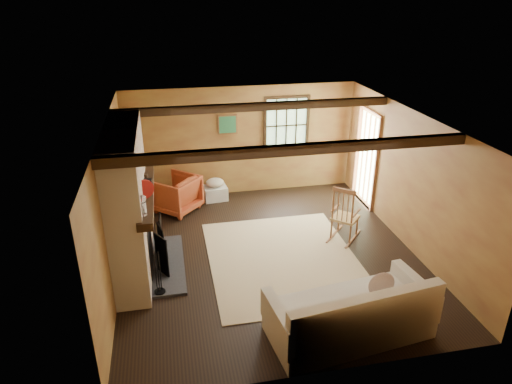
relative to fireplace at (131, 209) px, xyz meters
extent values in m
plane|color=black|center=(2.23, 0.00, -1.10)|extent=(5.50, 5.50, 0.00)
cube|color=#A6813B|center=(2.23, 2.75, 0.10)|extent=(5.00, 0.02, 2.40)
cube|color=#A6813B|center=(2.23, -2.75, 0.10)|extent=(5.00, 0.02, 2.40)
cube|color=#A6813B|center=(-0.27, 0.00, 0.10)|extent=(0.02, 5.50, 2.40)
cube|color=#A6813B|center=(4.73, 0.00, 0.10)|extent=(0.02, 5.50, 2.40)
cube|color=white|center=(2.23, 0.00, 1.30)|extent=(5.00, 5.50, 0.02)
cube|color=#302010|center=(2.23, -1.20, 1.23)|extent=(5.00, 0.12, 0.14)
cube|color=#302010|center=(2.23, 1.20, 1.23)|extent=(5.00, 0.12, 0.14)
cube|color=#302010|center=(3.23, 2.72, 0.40)|extent=(1.02, 0.06, 1.32)
cube|color=#BAEDB5|center=(3.23, 2.75, 0.40)|extent=(0.90, 0.01, 1.20)
cube|color=#302010|center=(3.23, 2.73, 0.40)|extent=(0.90, 0.03, 0.02)
cube|color=brown|center=(4.70, 1.70, -0.10)|extent=(0.06, 1.00, 2.06)
cube|color=#BAEDB5|center=(4.73, 1.70, -0.10)|extent=(0.01, 0.80, 1.85)
cube|color=brown|center=(1.93, 2.72, 0.50)|extent=(0.42, 0.03, 0.42)
cube|color=#236A52|center=(1.93, 2.71, 0.50)|extent=(0.36, 0.01, 0.36)
cube|color=#935039|center=(-0.02, 0.00, 0.10)|extent=(0.50, 2.20, 2.40)
cube|color=black|center=(0.05, 0.00, -0.65)|extent=(0.38, 1.00, 0.85)
cube|color=#38383D|center=(0.48, 0.00, -1.08)|extent=(0.55, 1.80, 0.05)
cube|color=#302010|center=(0.26, 0.00, 0.25)|extent=(0.22, 2.30, 0.12)
cube|color=black|center=(0.41, -0.29, -0.71)|extent=(0.20, 0.30, 0.68)
cube|color=black|center=(0.41, 0.05, -0.71)|extent=(0.11, 0.33, 0.68)
cube|color=black|center=(0.41, 0.40, -0.71)|extent=(0.04, 0.34, 0.68)
cylinder|color=black|center=(0.35, -0.80, -1.04)|extent=(0.17, 0.17, 0.02)
cylinder|color=black|center=(0.31, -0.83, -0.71)|extent=(0.01, 0.01, 0.69)
cylinder|color=black|center=(0.35, -0.80, -0.71)|extent=(0.01, 0.01, 0.69)
cylinder|color=black|center=(0.38, -0.77, -0.71)|extent=(0.01, 0.01, 0.69)
cylinder|color=white|center=(0.25, -0.88, 0.40)|extent=(0.09, 0.09, 0.20)
sphere|color=white|center=(0.25, -0.88, 0.56)|extent=(0.11, 0.11, 0.11)
cylinder|color=#B21B14|center=(0.25, -0.34, 0.46)|extent=(0.30, 0.13, 0.30)
cube|color=black|center=(0.25, 0.13, 0.36)|extent=(0.21, 0.14, 0.11)
cylinder|color=#302010|center=(0.25, 0.42, 0.36)|extent=(0.08, 0.08, 0.10)
cylinder|color=#302010|center=(0.25, 0.52, 0.35)|extent=(0.07, 0.07, 0.08)
cube|color=#C9B786|center=(2.43, -0.20, -1.10)|extent=(2.50, 3.00, 0.01)
cube|color=tan|center=(3.73, 0.30, -0.69)|extent=(0.60, 0.60, 0.05)
cube|color=brown|center=(3.61, 0.17, -0.08)|extent=(0.34, 0.31, 0.07)
cylinder|color=brown|center=(3.99, 0.32, -0.89)|extent=(0.03, 0.03, 0.40)
cylinder|color=brown|center=(3.72, 0.56, -0.89)|extent=(0.03, 0.03, 0.40)
cylinder|color=brown|center=(3.74, 0.05, -0.89)|extent=(0.03, 0.03, 0.40)
cylinder|color=brown|center=(3.47, 0.29, -0.89)|extent=(0.03, 0.03, 0.40)
cylinder|color=brown|center=(3.74, 0.05, -0.38)|extent=(0.03, 0.03, 0.68)
cylinder|color=brown|center=(3.47, 0.29, -0.38)|extent=(0.03, 0.03, 0.68)
cylinder|color=brown|center=(3.67, 0.11, -0.39)|extent=(0.02, 0.02, 0.56)
cylinder|color=brown|center=(3.61, 0.17, -0.39)|extent=(0.02, 0.02, 0.56)
cylinder|color=brown|center=(3.54, 0.23, -0.39)|extent=(0.02, 0.02, 0.56)
cube|color=brown|center=(3.88, 0.17, -0.54)|extent=(0.28, 0.31, 0.03)
cube|color=brown|center=(3.58, 0.44, -0.54)|extent=(0.28, 0.31, 0.03)
cube|color=brown|center=(3.86, 0.18, -1.09)|extent=(0.55, 0.60, 0.03)
cube|color=brown|center=(3.59, 0.43, -1.09)|extent=(0.55, 0.60, 0.03)
cube|color=beige|center=(2.83, -2.14, -0.87)|extent=(2.23, 1.22, 0.47)
cube|color=beige|center=(2.88, -2.54, -0.52)|extent=(2.12, 0.44, 0.58)
cube|color=beige|center=(1.83, -2.27, -0.66)|extent=(0.27, 0.97, 0.42)
cube|color=beige|center=(3.82, -2.01, -0.66)|extent=(0.27, 0.97, 0.42)
ellipsoid|color=beige|center=(3.34, -1.97, -0.52)|extent=(0.40, 0.18, 0.38)
cylinder|color=#503522|center=(0.29, 2.60, -1.05)|extent=(0.37, 0.11, 0.11)
cylinder|color=#503522|center=(0.41, 2.60, -1.05)|extent=(0.37, 0.11, 0.11)
cylinder|color=#503522|center=(0.53, 2.60, -1.05)|extent=(0.37, 0.11, 0.11)
cylinder|color=#503522|center=(0.29, 2.60, -0.94)|extent=(0.37, 0.11, 0.11)
cylinder|color=#503522|center=(0.41, 2.60, -0.94)|extent=(0.37, 0.11, 0.11)
cylinder|color=#503522|center=(0.53, 2.60, -0.94)|extent=(0.37, 0.11, 0.11)
cube|color=white|center=(1.58, 2.44, -0.95)|extent=(0.54, 0.43, 0.30)
ellipsoid|color=beige|center=(1.58, 2.44, -0.70)|extent=(0.44, 0.37, 0.20)
imported|color=#BF6026|center=(0.73, 2.06, -0.72)|extent=(1.16, 1.16, 0.76)
camera|label=1|loc=(0.65, -6.66, 3.17)|focal=32.00mm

